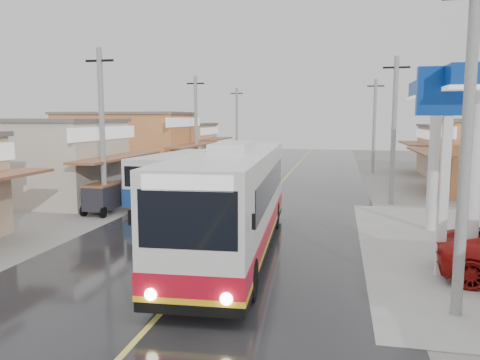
# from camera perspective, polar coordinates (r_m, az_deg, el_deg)

# --- Properties ---
(ground) EXTENTS (120.00, 120.00, 0.00)m
(ground) POSITION_cam_1_polar(r_m,az_deg,el_deg) (13.21, -7.30, -13.49)
(ground) COLOR slate
(ground) RESTS_ON ground
(road) EXTENTS (12.00, 90.00, 0.02)m
(road) POSITION_cam_1_polar(r_m,az_deg,el_deg) (27.34, 3.13, -2.38)
(road) COLOR black
(road) RESTS_ON ground
(centre_line) EXTENTS (0.15, 90.00, 0.01)m
(centre_line) POSITION_cam_1_polar(r_m,az_deg,el_deg) (27.34, 3.13, -2.35)
(centre_line) COLOR #D8CC4C
(centre_line) RESTS_ON road
(shopfronts_left) EXTENTS (11.00, 44.00, 5.20)m
(shopfronts_left) POSITION_cam_1_polar(r_m,az_deg,el_deg) (34.54, -17.87, -0.67)
(shopfronts_left) COLOR tan
(shopfronts_left) RESTS_ON ground
(utility_poles_left) EXTENTS (1.60, 50.00, 8.00)m
(utility_poles_left) POSITION_cam_1_polar(r_m,az_deg,el_deg) (30.15, -9.83, -1.57)
(utility_poles_left) COLOR gray
(utility_poles_left) RESTS_ON ground
(utility_poles_right) EXTENTS (1.60, 36.00, 8.00)m
(utility_poles_right) POSITION_cam_1_polar(r_m,az_deg,el_deg) (27.18, 17.88, -2.82)
(utility_poles_right) COLOR gray
(utility_poles_right) RESTS_ON ground
(coach_bus) EXTENTS (3.44, 12.55, 3.88)m
(coach_bus) POSITION_cam_1_polar(r_m,az_deg,el_deg) (16.37, -0.74, -2.49)
(coach_bus) COLOR silver
(coach_bus) RESTS_ON road
(second_bus) EXTENTS (2.96, 8.39, 2.73)m
(second_bus) POSITION_cam_1_polar(r_m,az_deg,el_deg) (26.52, -7.59, 0.45)
(second_bus) COLOR silver
(second_bus) RESTS_ON road
(cyclist) EXTENTS (1.13, 1.88, 1.92)m
(cyclist) POSITION_cam_1_polar(r_m,az_deg,el_deg) (23.75, -5.26, -2.40)
(cyclist) COLOR black
(cyclist) RESTS_ON ground
(tricycle_near) EXTENTS (1.36, 2.02, 1.52)m
(tricycle_near) POSITION_cam_1_polar(r_m,az_deg,el_deg) (24.05, -16.54, -1.99)
(tricycle_near) COLOR #26262D
(tricycle_near) RESTS_ON ground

